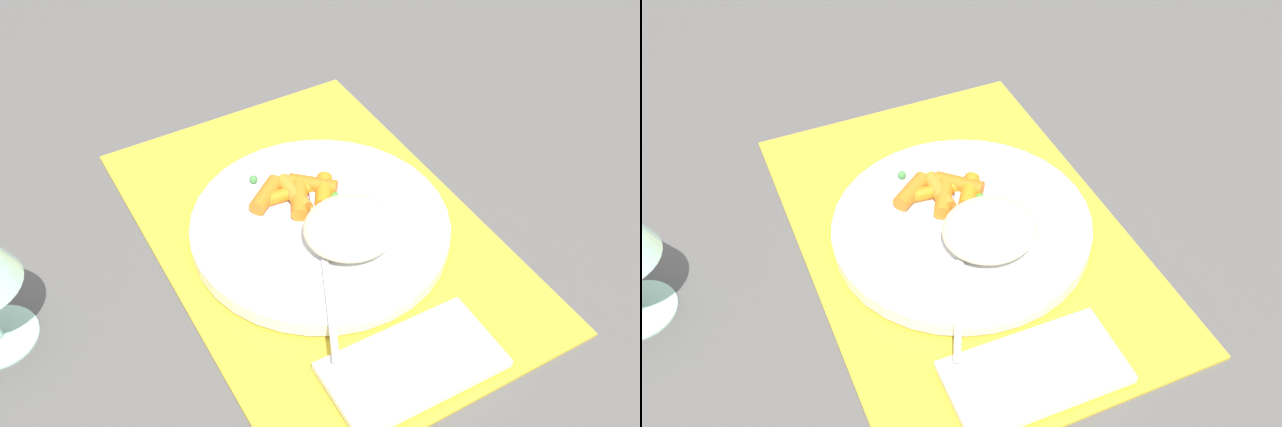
# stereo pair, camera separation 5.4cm
# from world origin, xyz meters

# --- Properties ---
(ground_plane) EXTENTS (2.40, 2.40, 0.00)m
(ground_plane) POSITION_xyz_m (0.00, 0.00, 0.00)
(ground_plane) COLOR #565451
(placemat) EXTENTS (0.45, 0.30, 0.01)m
(placemat) POSITION_xyz_m (0.00, 0.00, 0.00)
(placemat) COLOR gold
(placemat) RESTS_ON ground_plane
(plate) EXTENTS (0.25, 0.25, 0.02)m
(plate) POSITION_xyz_m (0.00, 0.00, 0.01)
(plate) COLOR white
(plate) RESTS_ON placemat
(rice_mound) EXTENTS (0.08, 0.09, 0.03)m
(rice_mound) POSITION_xyz_m (-0.04, -0.01, 0.04)
(rice_mound) COLOR beige
(rice_mound) RESTS_ON plate
(carrot_portion) EXTENTS (0.07, 0.09, 0.02)m
(carrot_portion) POSITION_xyz_m (0.04, 0.00, 0.03)
(carrot_portion) COLOR orange
(carrot_portion) RESTS_ON plate
(pea_scatter) EXTENTS (0.09, 0.07, 0.01)m
(pea_scatter) POSITION_xyz_m (0.03, -0.01, 0.03)
(pea_scatter) COLOR green
(pea_scatter) RESTS_ON plate
(fork) EXTENTS (0.19, 0.10, 0.01)m
(fork) POSITION_xyz_m (-0.04, 0.02, 0.03)
(fork) COLOR silver
(fork) RESTS_ON plate
(napkin) EXTENTS (0.08, 0.15, 0.01)m
(napkin) POSITION_xyz_m (-0.17, 0.01, 0.01)
(napkin) COLOR white
(napkin) RESTS_ON placemat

